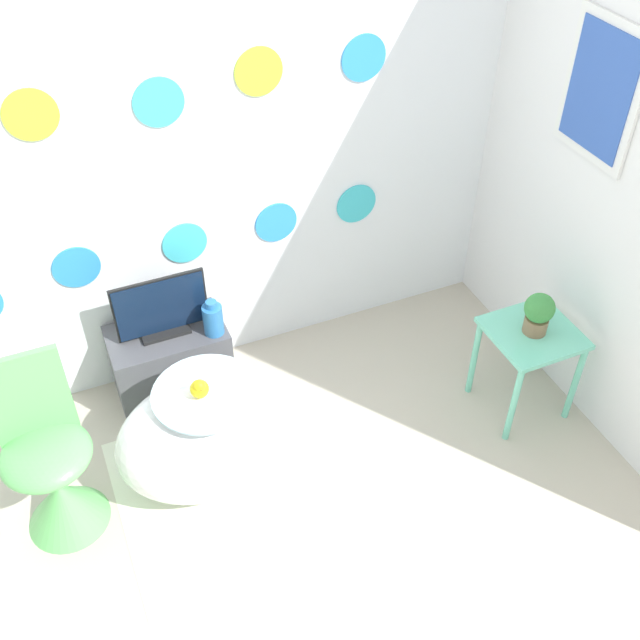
% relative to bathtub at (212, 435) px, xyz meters
% --- Properties ---
extents(ground_plane, '(12.00, 12.00, 0.00)m').
position_rel_bathtub_xyz_m(ground_plane, '(0.14, -0.83, -0.30)').
color(ground_plane, '#BCB29E').
extents(wall_back_dotted, '(4.38, 0.05, 2.60)m').
position_rel_bathtub_xyz_m(wall_back_dotted, '(0.14, 0.82, 1.00)').
color(wall_back_dotted, white).
rests_on(wall_back_dotted, ground_plane).
extents(wall_right, '(0.06, 2.63, 2.60)m').
position_rel_bathtub_xyz_m(wall_right, '(1.85, -0.01, 1.01)').
color(wall_right, white).
rests_on(wall_right, ground_plane).
extents(rug, '(0.91, 0.99, 0.01)m').
position_rel_bathtub_xyz_m(rug, '(-0.02, -0.10, -0.29)').
color(rug, silver).
rests_on(rug, ground_plane).
extents(bathtub, '(0.86, 0.56, 0.59)m').
position_rel_bathtub_xyz_m(bathtub, '(0.00, 0.00, 0.00)').
color(bathtub, white).
rests_on(bathtub, ground_plane).
extents(rubber_duck, '(0.08, 0.09, 0.09)m').
position_rel_bathtub_xyz_m(rubber_duck, '(-0.03, -0.03, 0.34)').
color(rubber_duck, yellow).
rests_on(rubber_duck, bathtub).
extents(chair, '(0.38, 0.38, 0.87)m').
position_rel_bathtub_xyz_m(chair, '(-0.68, 0.04, -0.02)').
color(chair, '#66C166').
rests_on(chair, ground_plane).
extents(tv_cabinet, '(0.57, 0.34, 0.42)m').
position_rel_bathtub_xyz_m(tv_cabinet, '(-0.04, 0.60, -0.08)').
color(tv_cabinet, '#4C4C51').
rests_on(tv_cabinet, ground_plane).
extents(tv, '(0.45, 0.12, 0.32)m').
position_rel_bathtub_xyz_m(tv, '(-0.04, 0.60, 0.27)').
color(tv, black).
rests_on(tv, tv_cabinet).
extents(vase, '(0.10, 0.10, 0.19)m').
position_rel_bathtub_xyz_m(vase, '(0.18, 0.51, 0.21)').
color(vase, '#2D72B7').
rests_on(vase, tv_cabinet).
extents(side_table, '(0.41, 0.40, 0.50)m').
position_rel_bathtub_xyz_m(side_table, '(1.55, -0.17, 0.11)').
color(side_table, '#72D8B7').
rests_on(side_table, ground_plane).
extents(potted_plant_left, '(0.14, 0.14, 0.22)m').
position_rel_bathtub_xyz_m(potted_plant_left, '(1.55, -0.17, 0.32)').
color(potted_plant_left, '#8C6B4C').
rests_on(potted_plant_left, side_table).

